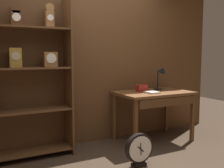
# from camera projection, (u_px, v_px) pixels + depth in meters

# --- Properties ---
(back_wood_panel) EXTENTS (4.80, 0.05, 2.60)m
(back_wood_panel) POSITION_uv_depth(u_px,v_px,m) (84.00, 57.00, 3.89)
(back_wood_panel) COLOR brown
(back_wood_panel) RESTS_ON ground
(bookshelf) EXTENTS (1.32, 0.36, 2.08)m
(bookshelf) POSITION_uv_depth(u_px,v_px,m) (16.00, 78.00, 3.27)
(bookshelf) COLOR brown
(bookshelf) RESTS_ON ground
(workbench) EXTENTS (1.15, 0.72, 0.77)m
(workbench) POSITION_uv_depth(u_px,v_px,m) (154.00, 98.00, 4.02)
(workbench) COLOR brown
(workbench) RESTS_ON ground
(desk_lamp) EXTENTS (0.19, 0.19, 0.39)m
(desk_lamp) POSITION_uv_depth(u_px,v_px,m) (161.00, 75.00, 4.21)
(desk_lamp) COLOR black
(desk_lamp) RESTS_ON workbench
(toolbox_small) EXTENTS (0.16, 0.11, 0.11)m
(toolbox_small) POSITION_uv_depth(u_px,v_px,m) (141.00, 88.00, 4.02)
(toolbox_small) COLOR maroon
(toolbox_small) RESTS_ON workbench
(open_repair_manual) EXTENTS (0.17, 0.22, 0.02)m
(open_repair_manual) POSITION_uv_depth(u_px,v_px,m) (152.00, 92.00, 3.86)
(open_repair_manual) COLOR silver
(open_repair_manual) RESTS_ON workbench
(round_clock_large) EXTENTS (0.36, 0.11, 0.40)m
(round_clock_large) POSITION_uv_depth(u_px,v_px,m) (139.00, 149.00, 3.12)
(round_clock_large) COLOR black
(round_clock_large) RESTS_ON ground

